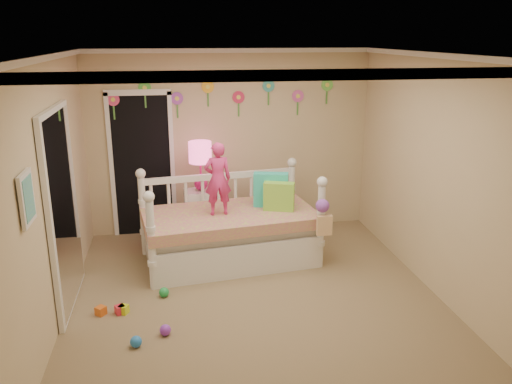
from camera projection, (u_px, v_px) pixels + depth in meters
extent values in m
cube|color=#7F684C|center=(256.00, 300.00, 5.68)|extent=(4.00, 4.50, 0.01)
cube|color=white|center=(256.00, 54.00, 4.92)|extent=(4.00, 4.50, 0.01)
cube|color=tan|center=(230.00, 142.00, 7.43)|extent=(4.00, 0.01, 2.60)
cube|color=tan|center=(51.00, 195.00, 4.99)|extent=(0.01, 4.50, 2.60)
cube|color=tan|center=(439.00, 177.00, 5.61)|extent=(0.01, 4.50, 2.60)
cube|color=#28CBB2|center=(271.00, 190.00, 6.67)|extent=(0.46, 0.25, 0.44)
cube|color=#8BD240|center=(279.00, 196.00, 6.52)|extent=(0.40, 0.25, 0.36)
imported|color=#DD327D|center=(218.00, 179.00, 6.29)|extent=(0.34, 0.24, 0.90)
cube|color=white|center=(202.00, 216.00, 7.23)|extent=(0.48, 0.40, 0.74)
sphere|color=#DA1D7A|center=(201.00, 184.00, 7.09)|extent=(0.18, 0.18, 0.18)
cylinder|color=#DA1D7A|center=(201.00, 170.00, 7.03)|extent=(0.03, 0.03, 0.39)
cylinder|color=#FF4C92|center=(200.00, 152.00, 6.96)|extent=(0.31, 0.31, 0.29)
cube|color=black|center=(142.00, 164.00, 7.30)|extent=(0.90, 0.04, 2.07)
cube|color=white|center=(64.00, 210.00, 5.35)|extent=(0.07, 1.30, 2.10)
cube|color=white|center=(27.00, 198.00, 4.07)|extent=(0.05, 0.34, 0.42)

